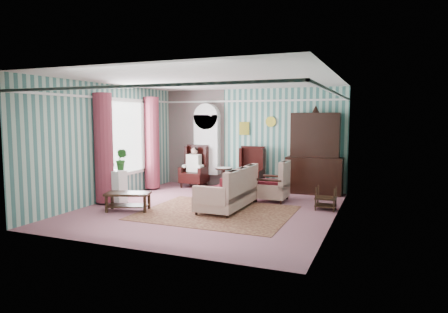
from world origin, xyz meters
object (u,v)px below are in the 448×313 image
at_px(dresser_hutch, 315,151).
at_px(coffee_table, 128,202).
at_px(wingback_left, 194,166).
at_px(floral_armchair, 272,182).
at_px(wingback_right, 250,169).
at_px(sofa, 227,187).
at_px(bookcase, 207,149).
at_px(seated_woman, 194,167).
at_px(round_side_table, 224,178).
at_px(nest_table, 326,198).
at_px(plant_stand, 114,187).

xyz_separation_m(dresser_hutch, coffee_table, (-3.49, -3.59, -0.97)).
xyz_separation_m(wingback_left, floral_armchair, (2.69, -1.05, -0.15)).
relative_size(wingback_right, sofa, 0.65).
bearing_deg(coffee_table, floral_armchair, 40.26).
xyz_separation_m(bookcase, floral_armchair, (2.44, -1.44, -0.64)).
xyz_separation_m(wingback_left, coffee_table, (0.01, -3.32, -0.42)).
distance_m(seated_woman, sofa, 2.99).
distance_m(seated_woman, round_side_table, 0.96).
relative_size(wingback_left, coffee_table, 1.29).
height_order(wingback_right, nest_table, wingback_right).
bearing_deg(round_side_table, plant_stand, -120.38).
xyz_separation_m(nest_table, coffee_table, (-4.06, -1.77, -0.06)).
height_order(plant_stand, coffee_table, plant_stand).
distance_m(wingback_right, plant_stand, 3.76).
bearing_deg(coffee_table, seated_woman, 90.15).
height_order(seated_woman, coffee_table, seated_woman).
distance_m(plant_stand, floral_armchair, 3.88).
distance_m(dresser_hutch, sofa, 3.03).
relative_size(round_side_table, plant_stand, 0.75).
xyz_separation_m(seated_woman, plant_stand, (-0.80, -2.75, -0.19)).
xyz_separation_m(seated_woman, sofa, (1.96, -2.25, -0.10)).
bearing_deg(floral_armchair, coffee_table, 131.08).
distance_m(wingback_left, plant_stand, 2.87).
relative_size(dresser_hutch, seated_woman, 2.00).
height_order(dresser_hutch, coffee_table, dresser_hutch).
bearing_deg(floral_armchair, bookcase, 60.29).
distance_m(wingback_left, wingback_right, 1.75).
bearing_deg(wingback_right, wingback_left, 180.00).
bearing_deg(floral_armchair, nest_table, -109.15).
relative_size(floral_armchair, coffee_table, 0.99).
height_order(round_side_table, floral_armchair, floral_armchair).
relative_size(bookcase, wingback_left, 1.79).
bearing_deg(wingback_right, floral_armchair, -48.18).
relative_size(nest_table, floral_armchair, 0.56).
relative_size(bookcase, wingback_right, 1.79).
bearing_deg(sofa, floral_armchair, -29.98).
height_order(nest_table, sofa, sofa).
xyz_separation_m(round_side_table, floral_armchair, (1.79, -1.20, 0.18)).
distance_m(dresser_hutch, coffee_table, 5.10).
distance_m(round_side_table, plant_stand, 3.36).
bearing_deg(nest_table, round_side_table, 151.80).
relative_size(wingback_left, seated_woman, 1.06).
xyz_separation_m(dresser_hutch, seated_woman, (-3.50, -0.27, -0.59)).
bearing_deg(bookcase, seated_woman, -122.66).
bearing_deg(floral_armchair, seated_woman, 69.52).
bearing_deg(wingback_left, plant_stand, -106.22).
height_order(nest_table, coffee_table, nest_table).
height_order(bookcase, nest_table, bookcase).
height_order(floral_armchair, coffee_table, floral_armchair).
distance_m(dresser_hutch, wingback_right, 1.86).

